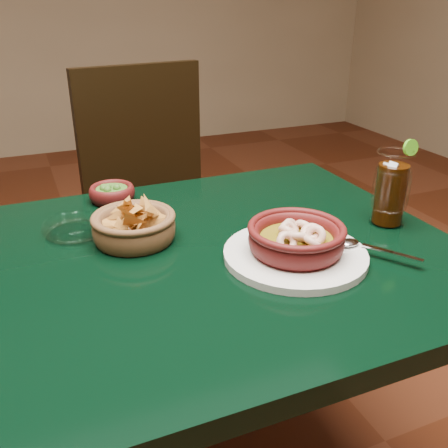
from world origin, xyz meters
name	(u,v)px	position (x,y,z in m)	size (l,w,h in m)	color
dining_table	(154,306)	(0.00, 0.00, 0.65)	(1.20, 0.80, 0.75)	black
dining_chair	(161,207)	(0.22, 0.71, 0.55)	(0.52, 0.52, 1.00)	black
shrimp_plate	(296,243)	(0.25, -0.09, 0.78)	(0.33, 0.27, 0.08)	silver
chip_basket	(134,226)	(-0.01, 0.10, 0.78)	(0.20, 0.20, 0.12)	brown
guacamole_ramekin	(112,193)	(0.00, 0.33, 0.77)	(0.13, 0.13, 0.04)	#460E0E
cola_drink	(391,189)	(0.52, -0.03, 0.83)	(0.16, 0.16, 0.18)	white
glass_ashtray	(74,227)	(-0.11, 0.18, 0.77)	(0.14, 0.14, 0.03)	white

